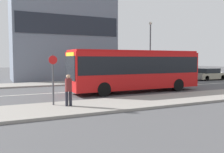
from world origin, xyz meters
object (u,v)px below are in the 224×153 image
at_px(parked_car_1, 209,74).
at_px(bus_stop_sign, 53,76).
at_px(city_bus, 135,68).
at_px(parked_car_0, 175,76).
at_px(pedestrian_near_stop, 69,88).
at_px(street_lamp, 150,44).

relative_size(parked_car_1, bus_stop_sign, 1.56).
distance_m(city_bus, bus_stop_sign, 7.78).
relative_size(city_bus, parked_car_0, 2.27).
distance_m(parked_car_0, pedestrian_near_stop, 17.27).
height_order(city_bus, pedestrian_near_stop, city_bus).
xyz_separation_m(parked_car_1, street_lamp, (-7.12, 1.86, 3.48)).
xyz_separation_m(parked_car_0, bus_stop_sign, (-15.18, -8.68, 1.04)).
bearing_deg(street_lamp, city_bus, -131.07).
xyz_separation_m(parked_car_0, street_lamp, (-1.92, 1.98, 3.53)).
bearing_deg(bus_stop_sign, city_bus, 26.34).
bearing_deg(city_bus, parked_car_0, 37.36).
height_order(pedestrian_near_stop, street_lamp, street_lamp).
bearing_deg(bus_stop_sign, parked_car_1, 23.37).
bearing_deg(city_bus, pedestrian_near_stop, -142.49).
bearing_deg(parked_car_0, pedestrian_near_stop, -147.43).
xyz_separation_m(city_bus, bus_stop_sign, (-6.97, -3.45, -0.15)).
xyz_separation_m(parked_car_0, pedestrian_near_stop, (-14.55, -9.29, 0.43)).
distance_m(parked_car_1, pedestrian_near_stop, 21.88).
height_order(parked_car_0, street_lamp, street_lamp).
xyz_separation_m(parked_car_1, bus_stop_sign, (-20.38, -8.80, 1.00)).
xyz_separation_m(city_bus, street_lamp, (6.28, 7.21, 2.33)).
distance_m(parked_car_1, bus_stop_sign, 22.22).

